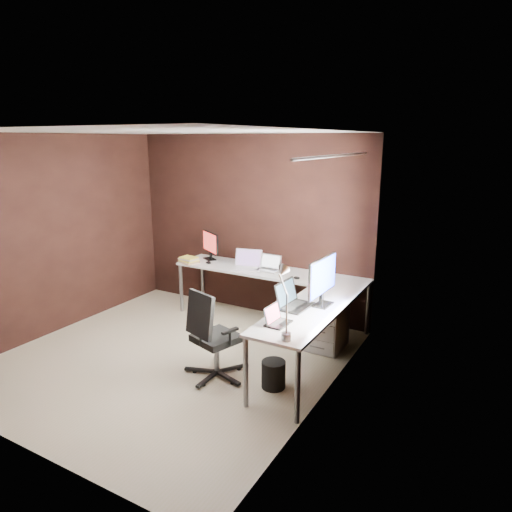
{
  "coord_description": "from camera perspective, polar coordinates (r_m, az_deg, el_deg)",
  "views": [
    {
      "loc": [
        3.17,
        -3.67,
        2.42
      ],
      "look_at": [
        0.59,
        0.95,
        1.07
      ],
      "focal_mm": 32.0,
      "sensor_mm": 36.0,
      "label": 1
    }
  ],
  "objects": [
    {
      "name": "wastebasket",
      "position": [
        4.72,
        2.2,
        -14.56
      ],
      "size": [
        0.32,
        0.32,
        0.28
      ],
      "primitive_type": "cylinder",
      "rotation": [
        0.0,
        0.0,
        -0.4
      ],
      "color": "black",
      "rests_on": "ground"
    },
    {
      "name": "monitor_right",
      "position": [
        4.79,
        8.32,
        -2.8
      ],
      "size": [
        0.16,
        0.63,
        0.52
      ],
      "rotation": [
        0.0,
        0.0,
        1.53
      ],
      "color": "black",
      "rests_on": "desk"
    },
    {
      "name": "room",
      "position": [
        4.83,
        -7.66,
        0.5
      ],
      "size": [
        3.6,
        3.6,
        2.5
      ],
      "color": "#B8A88F",
      "rests_on": "ground"
    },
    {
      "name": "drawer_pedestal",
      "position": [
        5.55,
        8.74,
        -8.31
      ],
      "size": [
        0.42,
        0.5,
        0.6
      ],
      "primitive_type": "cube",
      "color": "silver",
      "rests_on": "ground"
    },
    {
      "name": "desk",
      "position": [
        5.53,
        2.79,
        -4.02
      ],
      "size": [
        2.65,
        2.25,
        0.73
      ],
      "color": "silver",
      "rests_on": "ground"
    },
    {
      "name": "monitor_left",
      "position": [
        6.61,
        -5.72,
        1.49
      ],
      "size": [
        0.41,
        0.26,
        0.4
      ],
      "rotation": [
        0.0,
        0.0,
        -0.54
      ],
      "color": "black",
      "rests_on": "desk"
    },
    {
      "name": "desk_lamp",
      "position": [
        3.97,
        3.45,
        -4.56
      ],
      "size": [
        0.2,
        0.24,
        0.65
      ],
      "rotation": [
        0.0,
        0.0,
        -0.08
      ],
      "color": "slate",
      "rests_on": "desk"
    },
    {
      "name": "mouse_left",
      "position": [
        6.42,
        -5.96,
        -0.84
      ],
      "size": [
        0.1,
        0.08,
        0.04
      ],
      "primitive_type": "ellipsoid",
      "rotation": [
        0.0,
        0.0,
        0.24
      ],
      "color": "black",
      "rests_on": "desk"
    },
    {
      "name": "mouse_corner",
      "position": [
        5.71,
        5.11,
        -2.73
      ],
      "size": [
        0.1,
        0.08,
        0.03
      ],
      "primitive_type": "ellipsoid",
      "rotation": [
        0.0,
        0.0,
        -0.31
      ],
      "color": "black",
      "rests_on": "desk"
    },
    {
      "name": "book_stack",
      "position": [
        6.51,
        -8.39,
        -0.49
      ],
      "size": [
        0.31,
        0.27,
        0.08
      ],
      "rotation": [
        0.0,
        0.0,
        -0.2
      ],
      "color": "#9C7D54",
      "rests_on": "desk"
    },
    {
      "name": "laptop_black_small",
      "position": [
        4.35,
        2.54,
        -7.96
      ],
      "size": [
        0.2,
        0.27,
        0.18
      ],
      "rotation": [
        0.0,
        0.0,
        1.53
      ],
      "color": "black",
      "rests_on": "desk"
    },
    {
      "name": "laptop_white",
      "position": [
        6.16,
        -1.11,
        -1.05
      ],
      "size": [
        0.42,
        0.34,
        0.25
      ],
      "rotation": [
        0.0,
        0.0,
        0.22
      ],
      "color": "silver",
      "rests_on": "desk"
    },
    {
      "name": "laptop_silver",
      "position": [
        6.08,
        1.63,
        -1.35
      ],
      "size": [
        0.31,
        0.22,
        0.2
      ],
      "rotation": [
        0.0,
        0.0,
        -0.03
      ],
      "color": "silver",
      "rests_on": "desk"
    },
    {
      "name": "laptop_black_big",
      "position": [
        4.79,
        4.47,
        -5.64
      ],
      "size": [
        0.31,
        0.42,
        0.27
      ],
      "rotation": [
        0.0,
        0.0,
        1.52
      ],
      "color": "black",
      "rests_on": "desk"
    },
    {
      "name": "office_chair",
      "position": [
        4.87,
        -5.28,
        -11.8
      ],
      "size": [
        0.54,
        0.56,
        0.96
      ],
      "rotation": [
        0.0,
        0.0,
        -0.31
      ],
      "color": "black",
      "rests_on": "ground"
    }
  ]
}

